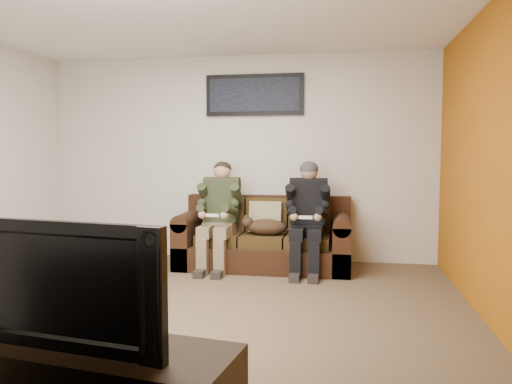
% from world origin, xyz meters
% --- Properties ---
extents(floor, '(5.00, 5.00, 0.00)m').
position_xyz_m(floor, '(0.00, 0.00, 0.00)').
color(floor, brown).
rests_on(floor, ground).
extents(ceiling, '(5.00, 5.00, 0.00)m').
position_xyz_m(ceiling, '(0.00, 0.00, 2.60)').
color(ceiling, silver).
rests_on(ceiling, ground).
extents(wall_back, '(5.00, 0.00, 5.00)m').
position_xyz_m(wall_back, '(0.00, 2.25, 1.30)').
color(wall_back, beige).
rests_on(wall_back, ground).
extents(wall_front, '(5.00, 0.00, 5.00)m').
position_xyz_m(wall_front, '(0.00, -2.25, 1.30)').
color(wall_front, beige).
rests_on(wall_front, ground).
extents(wall_right, '(0.00, 4.50, 4.50)m').
position_xyz_m(wall_right, '(2.50, 0.00, 1.30)').
color(wall_right, beige).
rests_on(wall_right, ground).
extents(accent_wall_right, '(0.00, 4.50, 4.50)m').
position_xyz_m(accent_wall_right, '(2.49, 0.00, 1.30)').
color(accent_wall_right, '#A35810').
rests_on(accent_wall_right, ground).
extents(sofa, '(2.04, 0.88, 0.83)m').
position_xyz_m(sofa, '(0.41, 1.82, 0.32)').
color(sofa, black).
rests_on(sofa, ground).
extents(throw_pillow, '(0.39, 0.19, 0.39)m').
position_xyz_m(throw_pillow, '(0.41, 1.86, 0.59)').
color(throw_pillow, '#968B62').
rests_on(throw_pillow, sofa).
extents(throw_blanket, '(0.42, 0.20, 0.07)m').
position_xyz_m(throw_blanket, '(-0.20, 2.08, 0.83)').
color(throw_blanket, gray).
rests_on(throw_blanket, sofa).
extents(person_left, '(0.51, 0.87, 1.26)m').
position_xyz_m(person_left, '(-0.11, 1.65, 0.70)').
color(person_left, '#806B50').
rests_on(person_left, sofa).
extents(person_right, '(0.51, 0.86, 1.27)m').
position_xyz_m(person_right, '(0.94, 1.65, 0.71)').
color(person_right, black).
rests_on(person_right, sofa).
extents(cat, '(0.66, 0.26, 0.24)m').
position_xyz_m(cat, '(0.44, 1.65, 0.51)').
color(cat, '#48311C').
rests_on(cat, sofa).
extents(framed_poster, '(1.25, 0.05, 0.52)m').
position_xyz_m(framed_poster, '(0.21, 2.22, 2.10)').
color(framed_poster, black).
rests_on(framed_poster, wall_back).
extents(television, '(1.04, 0.29, 0.59)m').
position_xyz_m(television, '(0.12, -1.95, 0.78)').
color(television, black).
rests_on(television, tv_stand).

